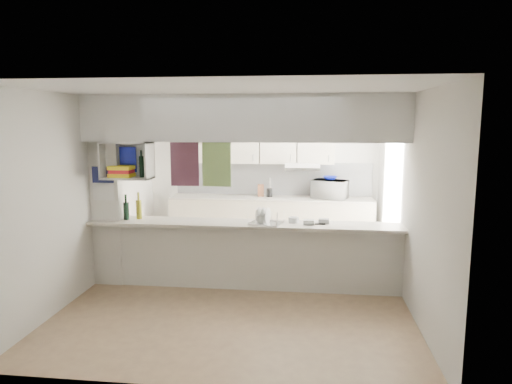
# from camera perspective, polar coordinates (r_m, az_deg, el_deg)

# --- Properties ---
(floor) EXTENTS (4.80, 4.80, 0.00)m
(floor) POSITION_cam_1_polar(r_m,az_deg,el_deg) (6.39, -1.56, -11.90)
(floor) COLOR #906F53
(floor) RESTS_ON ground
(ceiling) EXTENTS (4.80, 4.80, 0.00)m
(ceiling) POSITION_cam_1_polar(r_m,az_deg,el_deg) (5.99, -1.67, 12.05)
(ceiling) COLOR white
(ceiling) RESTS_ON wall_back
(wall_back) EXTENTS (4.20, 0.00, 4.20)m
(wall_back) POSITION_cam_1_polar(r_m,az_deg,el_deg) (8.42, 0.74, 2.25)
(wall_back) COLOR silver
(wall_back) RESTS_ON floor
(wall_left) EXTENTS (0.00, 4.80, 4.80)m
(wall_left) POSITION_cam_1_polar(r_m,az_deg,el_deg) (6.69, -19.71, 0.03)
(wall_left) COLOR silver
(wall_left) RESTS_ON floor
(wall_right) EXTENTS (0.00, 4.80, 4.80)m
(wall_right) POSITION_cam_1_polar(r_m,az_deg,el_deg) (6.12, 18.23, -0.66)
(wall_right) COLOR silver
(wall_right) RESTS_ON floor
(servery_partition) EXTENTS (4.20, 0.50, 2.60)m
(servery_partition) POSITION_cam_1_polar(r_m,az_deg,el_deg) (6.04, -3.25, 3.08)
(servery_partition) COLOR silver
(servery_partition) RESTS_ON floor
(cubby_shelf) EXTENTS (0.65, 0.35, 0.50)m
(cubby_shelf) POSITION_cam_1_polar(r_m,az_deg,el_deg) (6.37, -15.84, 3.52)
(cubby_shelf) COLOR white
(cubby_shelf) RESTS_ON bulkhead
(kitchen_run) EXTENTS (3.60, 0.63, 2.24)m
(kitchen_run) POSITION_cam_1_polar(r_m,az_deg,el_deg) (8.21, 1.65, -1.27)
(kitchen_run) COLOR beige
(kitchen_run) RESTS_ON floor
(microwave) EXTENTS (0.69, 0.57, 0.33)m
(microwave) POSITION_cam_1_polar(r_m,az_deg,el_deg) (8.11, 9.25, 0.34)
(microwave) COLOR white
(microwave) RESTS_ON bench_top
(bowl) EXTENTS (0.26, 0.26, 0.06)m
(bowl) POSITION_cam_1_polar(r_m,az_deg,el_deg) (8.11, 9.23, 1.73)
(bowl) COLOR navy
(bowl) RESTS_ON microwave
(dish_rack) EXTENTS (0.49, 0.41, 0.23)m
(dish_rack) POSITION_cam_1_polar(r_m,az_deg,el_deg) (6.04, 1.26, -3.15)
(dish_rack) COLOR silver
(dish_rack) RESTS_ON breakfast_bar
(cup) EXTENTS (0.18, 0.18, 0.11)m
(cup) POSITION_cam_1_polar(r_m,az_deg,el_deg) (6.03, 0.63, -3.38)
(cup) COLOR white
(cup) RESTS_ON dish_rack
(wine_bottles) EXTENTS (0.23, 0.16, 0.37)m
(wine_bottles) POSITION_cam_1_polar(r_m,az_deg,el_deg) (6.53, -15.15, -2.13)
(wine_bottles) COLOR black
(wine_bottles) RESTS_ON breakfast_bar
(plastic_tubs) EXTENTS (0.54, 0.22, 0.07)m
(plastic_tubs) POSITION_cam_1_polar(r_m,az_deg,el_deg) (6.11, 6.33, -3.61)
(plastic_tubs) COLOR silver
(plastic_tubs) RESTS_ON breakfast_bar
(utensil_jar) EXTENTS (0.11, 0.11, 0.15)m
(utensil_jar) POSITION_cam_1_polar(r_m,az_deg,el_deg) (8.20, 1.69, -0.08)
(utensil_jar) COLOR black
(utensil_jar) RESTS_ON bench_top
(knife_block) EXTENTS (0.12, 0.10, 0.22)m
(knife_block) POSITION_cam_1_polar(r_m,az_deg,el_deg) (8.24, 0.60, 0.20)
(knife_block) COLOR brown
(knife_block) RESTS_ON bench_top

